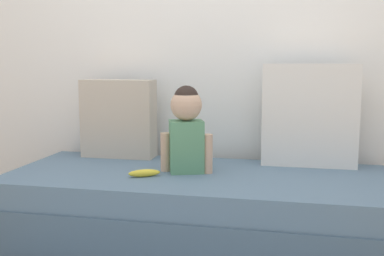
{
  "coord_description": "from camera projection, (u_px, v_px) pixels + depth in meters",
  "views": [
    {
      "loc": [
        0.5,
        -2.44,
        1.0
      ],
      "look_at": [
        -0.04,
        0.0,
        0.65
      ],
      "focal_mm": 43.66,
      "sensor_mm": 36.0,
      "label": 1
    }
  ],
  "objects": [
    {
      "name": "throw_pillow_right",
      "position": [
        310.0,
        115.0,
        2.72
      ],
      "size": [
        0.54,
        0.16,
        0.59
      ],
      "primitive_type": "cube",
      "color": "silver",
      "rests_on": "couch"
    },
    {
      "name": "banana",
      "position": [
        144.0,
        173.0,
        2.47
      ],
      "size": [
        0.17,
        0.12,
        0.04
      ],
      "primitive_type": "ellipsoid",
      "rotation": [
        0.0,
        0.0,
        0.48
      ],
      "color": "yellow",
      "rests_on": "couch"
    },
    {
      "name": "back_wall",
      "position": [
        217.0,
        23.0,
        2.98
      ],
      "size": [
        5.35,
        0.1,
        2.51
      ],
      "primitive_type": "cube",
      "color": "white",
      "rests_on": "ground"
    },
    {
      "name": "couch",
      "position": [
        198.0,
        209.0,
        2.58
      ],
      "size": [
        2.15,
        0.89,
        0.4
      ],
      "color": "#495F70",
      "rests_on": "ground"
    },
    {
      "name": "ground_plane",
      "position": [
        198.0,
        243.0,
        2.61
      ],
      "size": [
        12.0,
        12.0,
        0.0
      ],
      "primitive_type": "plane",
      "color": "#93704C"
    },
    {
      "name": "throw_pillow_left",
      "position": [
        119.0,
        119.0,
        2.97
      ],
      "size": [
        0.46,
        0.16,
        0.49
      ],
      "primitive_type": "cube",
      "color": "#C1B29E",
      "rests_on": "couch"
    },
    {
      "name": "toddler",
      "position": [
        186.0,
        127.0,
        2.55
      ],
      "size": [
        0.29,
        0.19,
        0.48
      ],
      "color": "#568E66",
      "rests_on": "couch"
    }
  ]
}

